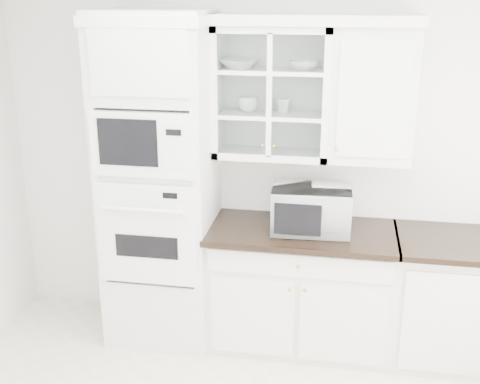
# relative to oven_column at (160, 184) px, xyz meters

# --- Properties ---
(room_shell) EXTENTS (4.00, 3.50, 2.70)m
(room_shell) POSITION_rel_oven_column_xyz_m (0.75, -0.99, 0.58)
(room_shell) COLOR white
(room_shell) RESTS_ON ground
(oven_column) EXTENTS (0.76, 0.68, 2.40)m
(oven_column) POSITION_rel_oven_column_xyz_m (0.00, 0.00, 0.00)
(oven_column) COLOR silver
(oven_column) RESTS_ON ground
(base_cabinet_run) EXTENTS (1.32, 0.67, 0.92)m
(base_cabinet_run) POSITION_rel_oven_column_xyz_m (1.03, 0.03, -0.74)
(base_cabinet_run) COLOR silver
(base_cabinet_run) RESTS_ON ground
(extra_base_cabinet) EXTENTS (0.72, 0.67, 0.92)m
(extra_base_cabinet) POSITION_rel_oven_column_xyz_m (2.03, 0.03, -0.74)
(extra_base_cabinet) COLOR silver
(extra_base_cabinet) RESTS_ON ground
(upper_cabinet_glass) EXTENTS (0.80, 0.33, 0.90)m
(upper_cabinet_glass) POSITION_rel_oven_column_xyz_m (0.78, 0.17, 0.65)
(upper_cabinet_glass) COLOR silver
(upper_cabinet_glass) RESTS_ON room_shell
(upper_cabinet_solid) EXTENTS (0.55, 0.33, 0.90)m
(upper_cabinet_solid) POSITION_rel_oven_column_xyz_m (1.46, 0.17, 0.65)
(upper_cabinet_solid) COLOR silver
(upper_cabinet_solid) RESTS_ON room_shell
(crown_molding) EXTENTS (2.14, 0.38, 0.07)m
(crown_molding) POSITION_rel_oven_column_xyz_m (0.68, 0.14, 1.14)
(crown_molding) COLOR white
(crown_molding) RESTS_ON room_shell
(countertop_microwave) EXTENTS (0.56, 0.48, 0.31)m
(countertop_microwave) POSITION_rel_oven_column_xyz_m (1.08, 0.03, -0.12)
(countertop_microwave) COLOR white
(countertop_microwave) RESTS_ON base_cabinet_run
(bowl_a) EXTENTS (0.31, 0.31, 0.06)m
(bowl_a) POSITION_rel_oven_column_xyz_m (0.55, 0.16, 0.84)
(bowl_a) COLOR white
(bowl_a) RESTS_ON upper_cabinet_glass
(bowl_b) EXTENTS (0.20, 0.20, 0.06)m
(bowl_b) POSITION_rel_oven_column_xyz_m (0.99, 0.17, 0.84)
(bowl_b) COLOR white
(bowl_b) RESTS_ON upper_cabinet_glass
(cup_a) EXTENTS (0.17, 0.17, 0.11)m
(cup_a) POSITION_rel_oven_column_xyz_m (0.61, 0.17, 0.56)
(cup_a) COLOR white
(cup_a) RESTS_ON upper_cabinet_glass
(cup_b) EXTENTS (0.12, 0.12, 0.10)m
(cup_b) POSITION_rel_oven_column_xyz_m (0.85, 0.19, 0.56)
(cup_b) COLOR white
(cup_b) RESTS_ON upper_cabinet_glass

